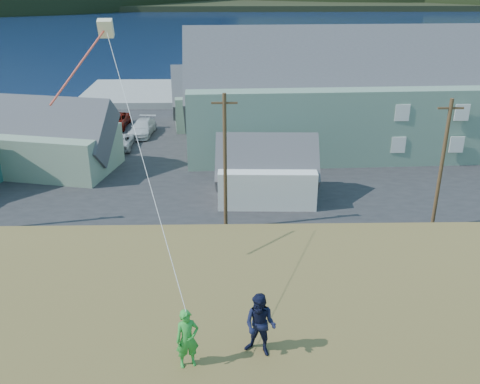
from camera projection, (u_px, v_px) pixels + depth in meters
The scene contains 13 objects.
ground at pixel (231, 241), 34.18m from camera, with size 900.00×900.00×0.00m, color #0A1638.
grass_strip at pixel (231, 256), 32.33m from camera, with size 110.00×8.00×0.10m, color #4C3D19.
waterfront_lot at pixel (230, 153), 49.77m from camera, with size 72.00×36.00×0.12m, color #28282B.
wharf at pixel (185, 93), 70.62m from camera, with size 26.00×14.00×0.90m, color gray.
lodge at pixel (396, 94), 49.25m from camera, with size 39.23×12.60×13.64m.
shed_palegreen_near at pixel (51, 139), 44.53m from camera, with size 11.46×8.53×7.53m.
shed_white at pixel (267, 170), 39.35m from camera, with size 7.64×5.21×5.96m.
shed_palegreen_far at pixel (226, 98), 57.52m from camera, with size 12.28×7.89×7.82m.
utility_poles at pixel (205, 165), 33.70m from camera, with size 30.71×0.24×9.25m.
parked_cars at pixel (143, 130), 53.90m from camera, with size 24.88×13.26×1.54m.
kite_flyer_green at pixel (187, 339), 12.98m from camera, with size 0.58×0.38×1.59m, color green.
kite_flyer_navy at pixel (260, 325), 13.35m from camera, with size 0.84×0.66×1.74m, color black.
kite_rig at pixel (103, 37), 16.37m from camera, with size 2.02×3.61×9.29m.
Camera 1 is at (-0.03, -30.15, 16.41)m, focal length 40.00 mm.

